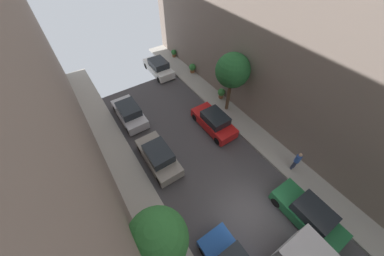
% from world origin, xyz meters
% --- Properties ---
extents(ground, '(32.00, 32.00, 0.00)m').
position_xyz_m(ground, '(0.00, 0.00, 0.00)').
color(ground, '#423F42').
extents(sidewalk_right, '(2.00, 44.00, 0.15)m').
position_xyz_m(sidewalk_right, '(5.00, 0.00, 0.07)').
color(sidewalk_right, '#A8A399').
rests_on(sidewalk_right, ground).
extents(parked_car_left_3, '(1.78, 4.20, 1.57)m').
position_xyz_m(parked_car_left_3, '(-2.70, 6.41, 0.72)').
color(parked_car_left_3, gray).
rests_on(parked_car_left_3, ground).
extents(parked_car_left_4, '(1.78, 4.20, 1.57)m').
position_xyz_m(parked_car_left_4, '(-2.70, 11.78, 0.72)').
color(parked_car_left_4, silver).
rests_on(parked_car_left_4, ground).
extents(parked_car_right_1, '(1.78, 4.20, 1.57)m').
position_xyz_m(parked_car_right_1, '(2.70, -2.09, 0.72)').
color(parked_car_right_1, '#1E6638').
rests_on(parked_car_right_1, ground).
extents(parked_car_right_2, '(1.78, 4.20, 1.57)m').
position_xyz_m(parked_car_right_2, '(2.70, 6.92, 0.72)').
color(parked_car_right_2, red).
rests_on(parked_car_right_2, ground).
extents(parked_car_right_3, '(1.78, 4.20, 1.57)m').
position_xyz_m(parked_car_right_3, '(2.70, 16.70, 0.72)').
color(parked_car_right_3, white).
rests_on(parked_car_right_3, ground).
extents(pedestrian, '(0.40, 0.36, 1.72)m').
position_xyz_m(pedestrian, '(4.91, 0.61, 1.07)').
color(pedestrian, '#2D334C').
rests_on(pedestrian, sidewalk_right).
extents(street_tree_1, '(2.74, 2.74, 5.34)m').
position_xyz_m(street_tree_1, '(5.05, 8.03, 4.09)').
color(street_tree_1, brown).
rests_on(street_tree_1, sidewalk_right).
extents(street_tree_2, '(2.59, 2.59, 5.06)m').
position_xyz_m(street_tree_2, '(-5.30, 0.76, 3.89)').
color(street_tree_2, brown).
rests_on(street_tree_2, sidewalk_left).
extents(potted_plant_0, '(0.71, 0.71, 0.98)m').
position_xyz_m(potted_plant_0, '(5.59, 9.51, 0.70)').
color(potted_plant_0, brown).
rests_on(potted_plant_0, sidewalk_right).
extents(potted_plant_1, '(0.72, 0.72, 0.98)m').
position_xyz_m(potted_plant_1, '(5.71, 14.61, 0.69)').
color(potted_plant_1, brown).
rests_on(potted_plant_1, sidewalk_right).
extents(potted_plant_2, '(0.60, 0.60, 0.86)m').
position_xyz_m(potted_plant_2, '(5.72, 18.60, 0.63)').
color(potted_plant_2, brown).
rests_on(potted_plant_2, sidewalk_right).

